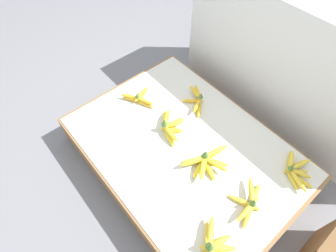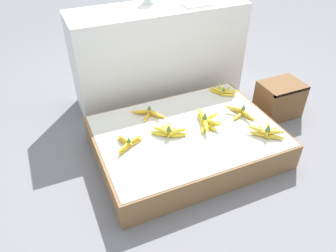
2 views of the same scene
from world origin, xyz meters
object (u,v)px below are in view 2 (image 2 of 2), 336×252
banana_bunch_middle_midright (207,121)px  banana_bunch_middle_right (241,112)px  banana_bunch_back_midleft (148,113)px  banana_bunch_front_right (267,132)px  banana_bunch_middle_midleft (169,131)px  banana_bunch_middle_left (128,143)px  foam_tray_white (196,3)px  wooden_crate (279,99)px  banana_bunch_back_right (224,91)px

banana_bunch_middle_midright → banana_bunch_middle_right: (0.29, 0.00, -0.00)m
banana_bunch_middle_midright → banana_bunch_back_midleft: size_ratio=1.26×
banana_bunch_front_right → banana_bunch_middle_midleft: 0.66m
banana_bunch_middle_right → banana_bunch_middle_left: bearing=-180.0°
banana_bunch_middle_right → foam_tray_white: (-0.02, 0.74, 0.58)m
banana_bunch_middle_left → banana_bunch_middle_midright: banana_bunch_middle_midright is taller
banana_bunch_middle_midleft → banana_bunch_middle_left: bearing=-179.5°
banana_bunch_front_right → banana_bunch_middle_left: banana_bunch_front_right is taller
wooden_crate → banana_bunch_middle_midleft: banana_bunch_middle_midleft is taller
banana_bunch_middle_left → foam_tray_white: size_ratio=0.88×
banana_bunch_front_right → foam_tray_white: (-0.05, 1.01, 0.58)m
banana_bunch_middle_left → banana_bunch_middle_midright: (0.58, 0.00, 0.01)m
banana_bunch_middle_midright → banana_bunch_front_right: bearing=-41.1°
banana_bunch_middle_midleft → banana_bunch_back_right: 0.69m
banana_bunch_back_midleft → foam_tray_white: bearing=38.3°
foam_tray_white → wooden_crate: bearing=-51.1°
wooden_crate → banana_bunch_middle_midright: bearing=-170.4°
banana_bunch_middle_right → foam_tray_white: 0.94m
banana_bunch_middle_midleft → banana_bunch_middle_right: 0.58m
banana_bunch_back_right → foam_tray_white: bearing=98.5°
banana_bunch_middle_midleft → foam_tray_white: foam_tray_white is taller
banana_bunch_back_right → banana_bunch_back_midleft: bearing=-175.9°
banana_bunch_back_right → foam_tray_white: size_ratio=0.84×
wooden_crate → banana_bunch_middle_midright: (-0.76, -0.13, 0.09)m
wooden_crate → foam_tray_white: foam_tray_white is taller
banana_bunch_middle_left → banana_bunch_middle_midleft: bearing=0.5°
banana_bunch_middle_midleft → foam_tray_white: 1.09m
wooden_crate → banana_bunch_middle_midright: size_ratio=1.23×
banana_bunch_back_right → banana_bunch_middle_right: bearing=-97.8°
banana_bunch_back_right → banana_bunch_front_right: bearing=-91.6°
banana_bunch_middle_midleft → banana_bunch_middle_midright: 0.29m
banana_bunch_front_right → wooden_crate: bearing=41.8°
banana_bunch_back_midleft → banana_bunch_middle_left: bearing=-132.4°
banana_bunch_middle_left → banana_bunch_back_right: (0.91, 0.31, -0.00)m
banana_bunch_front_right → banana_bunch_middle_left: (-0.89, 0.27, -0.01)m
wooden_crate → banana_bunch_front_right: size_ratio=1.51×
banana_bunch_middle_right → banana_bunch_back_midleft: (-0.63, 0.26, -0.00)m
banana_bunch_middle_left → wooden_crate: bearing=5.5°
banana_bunch_middle_left → foam_tray_white: foam_tray_white is taller
banana_bunch_middle_midright → wooden_crate: bearing=9.6°
banana_bunch_middle_right → banana_bunch_back_midleft: size_ratio=1.10×
wooden_crate → banana_bunch_back_right: size_ratio=1.66×
banana_bunch_middle_midright → banana_bunch_middle_right: banana_bunch_middle_midright is taller
banana_bunch_middle_midright → banana_bunch_middle_right: bearing=0.1°
foam_tray_white → banana_bunch_middle_right: bearing=-88.3°
wooden_crate → banana_bunch_middle_left: (-1.34, -0.13, 0.08)m
banana_bunch_middle_left → banana_bunch_middle_midleft: (0.29, 0.00, 0.01)m
banana_bunch_front_right → banana_bunch_back_right: (0.02, 0.58, -0.01)m
banana_bunch_front_right → banana_bunch_middle_left: bearing=163.1°
banana_bunch_middle_left → banana_bunch_middle_right: (0.86, 0.00, 0.00)m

